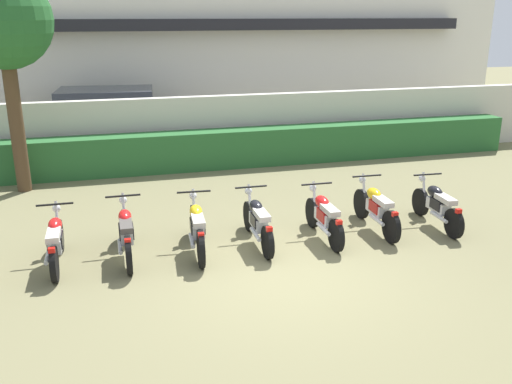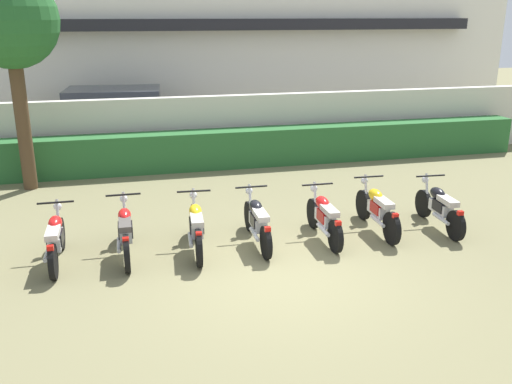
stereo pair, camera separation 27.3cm
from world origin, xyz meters
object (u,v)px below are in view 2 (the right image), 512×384
motorcycle_in_row_6 (440,207)px  parked_car (120,120)px  motorcycle_in_row_3 (257,221)px  motorcycle_in_row_4 (324,217)px  tree_near_inspector (10,23)px  motorcycle_in_row_2 (196,227)px  motorcycle_in_row_0 (56,239)px  motorcycle_in_row_5 (377,209)px  motorcycle_in_row_1 (125,231)px

motorcycle_in_row_6 → parked_car: bearing=39.4°
motorcycle_in_row_3 → motorcycle_in_row_4: motorcycle_in_row_4 is taller
tree_near_inspector → motorcycle_in_row_6: (8.05, -4.60, -3.34)m
parked_car → motorcycle_in_row_2: 8.04m
tree_near_inspector → motorcycle_in_row_3: (4.46, -4.52, -3.33)m
parked_car → motorcycle_in_row_6: 9.90m
tree_near_inspector → motorcycle_in_row_0: (1.02, -4.54, -3.33)m
motorcycle_in_row_3 → motorcycle_in_row_5: (2.36, 0.06, 0.01)m
motorcycle_in_row_0 → motorcycle_in_row_5: bearing=-88.8°
parked_car → motorcycle_in_row_4: (3.52, -7.96, -0.49)m
motorcycle_in_row_6 → tree_near_inspector: bearing=63.2°
parked_car → motorcycle_in_row_1: 7.88m
motorcycle_in_row_0 → motorcycle_in_row_4: (4.67, -0.07, 0.00)m
motorcycle_in_row_1 → motorcycle_in_row_6: 5.91m
motorcycle_in_row_1 → tree_near_inspector: bearing=25.7°
motorcycle_in_row_5 → tree_near_inspector: bearing=58.5°
tree_near_inspector → motorcycle_in_row_6: bearing=-29.7°
motorcycle_in_row_3 → motorcycle_in_row_5: bearing=-87.9°
parked_car → tree_near_inspector: 4.90m
tree_near_inspector → motorcycle_in_row_6: size_ratio=2.67×
parked_car → motorcycle_in_row_0: parked_car is taller
motorcycle_in_row_0 → motorcycle_in_row_1: 1.13m
tree_near_inspector → motorcycle_in_row_2: tree_near_inspector is taller
parked_car → motorcycle_in_row_3: 8.21m
motorcycle_in_row_6 → motorcycle_in_row_0: bearing=92.4°
motorcycle_in_row_4 → motorcycle_in_row_2: bearing=90.2°
motorcycle_in_row_2 → motorcycle_in_row_4: 2.35m
motorcycle_in_row_4 → motorcycle_in_row_1: bearing=89.1°
parked_car → motorcycle_in_row_3: bearing=-68.7°
tree_near_inspector → motorcycle_in_row_5: (6.82, -4.46, -3.32)m
parked_car → motorcycle_in_row_5: 9.10m
motorcycle_in_row_4 → motorcycle_in_row_0: bearing=89.9°
motorcycle_in_row_1 → motorcycle_in_row_2: motorcycle_in_row_2 is taller
motorcycle_in_row_2 → motorcycle_in_row_6: motorcycle_in_row_2 is taller
tree_near_inspector → motorcycle_in_row_6: 9.86m
parked_car → motorcycle_in_row_6: (5.88, -7.95, -0.50)m
tree_near_inspector → motorcycle_in_row_1: (2.15, -4.51, -3.32)m
tree_near_inspector → motorcycle_in_row_3: 7.17m
parked_car → motorcycle_in_row_3: (2.29, -7.87, -0.50)m
motorcycle_in_row_0 → motorcycle_in_row_1: size_ratio=0.92×
motorcycle_in_row_2 → motorcycle_in_row_3: motorcycle_in_row_2 is taller
motorcycle_in_row_3 → motorcycle_in_row_5: 2.36m
parked_car → motorcycle_in_row_3: size_ratio=2.45×
tree_near_inspector → motorcycle_in_row_5: size_ratio=2.54×
motorcycle_in_row_1 → motorcycle_in_row_4: bearing=-91.5°
motorcycle_in_row_5 → motorcycle_in_row_6: (1.24, -0.14, -0.01)m
parked_car → motorcycle_in_row_3: parked_car is taller
motorcycle_in_row_1 → motorcycle_in_row_5: size_ratio=1.00×
motorcycle_in_row_5 → motorcycle_in_row_6: 1.24m
motorcycle_in_row_1 → motorcycle_in_row_4: (3.54, -0.10, -0.01)m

